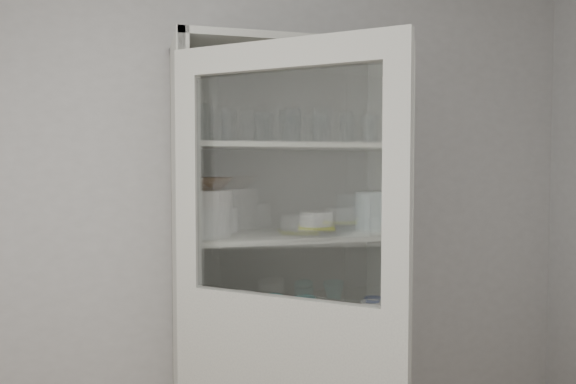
{
  "coord_description": "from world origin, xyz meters",
  "views": [
    {
      "loc": [
        -0.48,
        -1.14,
        1.57
      ],
      "look_at": [
        0.2,
        1.27,
        1.44
      ],
      "focal_mm": 35.0,
      "sensor_mm": 36.0,
      "label": 1
    }
  ],
  "objects": [
    {
      "name": "tumbler_9",
      "position": [
        0.22,
        1.27,
        1.74
      ],
      "size": [
        0.09,
        0.09,
        0.15
      ],
      "primitive_type": "cylinder",
      "rotation": [
        0.0,
        0.0,
        0.21
      ],
      "color": "silver",
      "rests_on": "shelf_glass"
    },
    {
      "name": "tumbler_4",
      "position": [
        0.17,
        1.14,
        1.73
      ],
      "size": [
        0.08,
        0.08,
        0.13
      ],
      "primitive_type": "cylinder",
      "rotation": [
        0.0,
        0.0,
        0.34
      ],
      "color": "silver",
      "rests_on": "shelf_glass"
    },
    {
      "name": "terracotta_bowl",
      "position": [
        -0.17,
        1.24,
        1.49
      ],
      "size": [
        0.27,
        0.27,
        0.06
      ],
      "primitive_type": "imported",
      "rotation": [
        0.0,
        0.0,
        -0.21
      ],
      "color": "#462D17",
      "rests_on": "cream_bowl"
    },
    {
      "name": "tumbler_2",
      "position": [
        -0.09,
        1.12,
        1.72
      ],
      "size": [
        0.08,
        0.08,
        0.13
      ],
      "primitive_type": "cylinder",
      "rotation": [
        0.0,
        0.0,
        0.42
      ],
      "color": "silver",
      "rests_on": "shelf_glass"
    },
    {
      "name": "white_canister",
      "position": [
        -0.01,
        1.27,
        0.93
      ],
      "size": [
        0.15,
        0.15,
        0.14
      ],
      "primitive_type": "cylinder",
      "rotation": [
        0.0,
        0.0,
        0.36
      ],
      "color": "white",
      "rests_on": "shelf_mugs"
    },
    {
      "name": "mug_white",
      "position": [
        0.56,
        1.17,
        0.91
      ],
      "size": [
        0.11,
        0.11,
        0.09
      ],
      "primitive_type": "imported",
      "rotation": [
        0.0,
        0.0,
        -0.19
      ],
      "color": "white",
      "rests_on": "shelf_mugs"
    },
    {
      "name": "tumbler_8",
      "position": [
        0.1,
        1.28,
        1.73
      ],
      "size": [
        0.09,
        0.09,
        0.13
      ],
      "primitive_type": "cylinder",
      "rotation": [
        0.0,
        0.0,
        -0.39
      ],
      "color": "silver",
      "rests_on": "shelf_glass"
    },
    {
      "name": "teal_jar",
      "position": [
        0.14,
        1.28,
        0.92
      ],
      "size": [
        0.09,
        0.09,
        0.11
      ],
      "color": "#207A76",
      "rests_on": "shelf_mugs"
    },
    {
      "name": "goblet_0",
      "position": [
        -0.21,
        1.38,
        1.75
      ],
      "size": [
        0.08,
        0.08,
        0.17
      ],
      "primitive_type": null,
      "color": "silver",
      "rests_on": "shelf_glass"
    },
    {
      "name": "tumbler_6",
      "position": [
        0.43,
        1.16,
        1.72
      ],
      "size": [
        0.08,
        0.08,
        0.13
      ],
      "primitive_type": "cylinder",
      "rotation": [
        0.0,
        0.0,
        0.38
      ],
      "color": "silver",
      "rests_on": "shelf_glass"
    },
    {
      "name": "plate_stack_front",
      "position": [
        -0.17,
        1.24,
        1.32
      ],
      "size": [
        0.21,
        0.21,
        0.13
      ],
      "primitive_type": "cylinder",
      "color": "white",
      "rests_on": "shelf_plates"
    },
    {
      "name": "measuring_cups",
      "position": [
        -0.1,
        1.19,
        0.88
      ],
      "size": [
        0.1,
        0.1,
        0.04
      ],
      "primitive_type": "cylinder",
      "color": "silver",
      "rests_on": "shelf_mugs"
    },
    {
      "name": "mug_blue",
      "position": [
        0.6,
        1.22,
        0.91
      ],
      "size": [
        0.13,
        0.13,
        0.09
      ],
      "primitive_type": "imported",
      "rotation": [
        0.0,
        0.0,
        0.13
      ],
      "color": "navy",
      "rests_on": "shelf_mugs"
    },
    {
      "name": "white_ramekin",
      "position": [
        0.32,
        1.25,
        1.32
      ],
      "size": [
        0.15,
        0.15,
        0.07
      ],
      "primitive_type": "cylinder",
      "rotation": [
        0.0,
        0.0,
        0.02
      ],
      "color": "white",
      "rests_on": "yellow_trivet"
    },
    {
      "name": "tumbler_5",
      "position": [
        0.53,
        1.12,
        1.72
      ],
      "size": [
        0.06,
        0.06,
        0.12
      ],
      "primitive_type": "cylinder",
      "rotation": [
        0.0,
        0.0,
        0.01
      ],
      "color": "silver",
      "rests_on": "shelf_glass"
    },
    {
      "name": "glass_platter",
      "position": [
        0.32,
        1.25,
        1.27
      ],
      "size": [
        0.4,
        0.4,
        0.02
      ],
      "primitive_type": "cylinder",
      "rotation": [
        0.0,
        0.0,
        -0.23
      ],
      "color": "silver",
      "rests_on": "shelf_plates"
    },
    {
      "name": "tumbler_1",
      "position": [
        0.05,
        1.16,
        1.72
      ],
      "size": [
        0.07,
        0.07,
        0.12
      ],
      "primitive_type": "cylinder",
      "rotation": [
        0.0,
        0.0,
        -0.06
      ],
      "color": "silver",
      "rests_on": "shelf_glass"
    },
    {
      "name": "goblet_3",
      "position": [
        0.61,
        1.35,
        1.74
      ],
      "size": [
        0.07,
        0.07,
        0.16
      ],
      "primitive_type": null,
      "color": "silver",
      "rests_on": "shelf_glass"
    },
    {
      "name": "tumbler_3",
      "position": [
        0.31,
        1.12,
        1.74
      ],
      "size": [
        0.1,
        0.1,
        0.15
      ],
      "primitive_type": "cylinder",
      "rotation": [
        0.0,
        0.0,
        0.42
      ],
      "color": "silver",
      "rests_on": "shelf_glass"
    },
    {
      "name": "cupboard_door",
      "position": [
        0.04,
        0.75,
        0.87
      ],
      "size": [
        0.7,
        0.63,
        2.0
      ],
      "rotation": [
        0.0,
        0.0,
        -0.72
      ],
      "color": "beige",
      "rests_on": "floor"
    },
    {
      "name": "goblet_2",
      "position": [
        0.38,
        1.39,
        1.75
      ],
      "size": [
        0.08,
        0.08,
        0.17
      ],
      "primitive_type": null,
      "color": "silver",
      "rests_on": "shelf_glass"
    },
    {
      "name": "mug_teal",
      "position": [
        0.29,
        1.29,
        0.91
      ],
      "size": [
        0.14,
        0.14,
        0.1
      ],
      "primitive_type": "imported",
      "rotation": [
        0.0,
        0.0,
        0.42
      ],
      "color": "#207A76",
      "rests_on": "shelf_mugs"
    },
    {
      "name": "goblet_1",
      "position": [
        0.22,
        1.37,
        1.75
      ],
      "size": [
        0.08,
        0.08,
        0.18
      ],
      "primitive_type": null,
      "color": "silver",
      "rests_on": "shelf_glass"
    },
    {
      "name": "tumbler_7",
      "position": [
        -0.21,
        1.3,
        1.73
      ],
      "size": [
        0.07,
        0.07,
        0.13
      ],
      "primitive_type": "cylinder",
      "rotation": [
        0.0,
        0.0,
        -0.04
      ],
      "color": "silver",
      "rests_on": "shelf_glass"
    },
    {
      "name": "grey_bowl_stack",
      "position": [
        0.6,
        1.26,
        1.35
      ],
      "size": [
        0.14,
        0.14,
        0.18
      ],
      "primitive_type": "cylinder",
      "color": "silver",
      "rests_on": "shelf_plates"
    },
    {
      "name": "pantry_cabinet",
      "position": [
        0.2,
        1.34,
        0.94
      ],
      "size": [
        1.0,
        0.45,
        2.1
      ],
      "color": "beige",
      "rests_on": "floor"
    },
    {
      "name": "yellow_trivet",
      "position": [
        0.32,
        1.25,
        1.29
      ],
      "size": [
        0.2,
        0.2,
        0.01
      ],
      "primitive_type": "cube",
      "rotation": [
        0.0,
        0.0,
        -0.29
      ],
      "color": "yellow",
      "rests_on": "glass_platter"
    },
    {
      "name": "tumbler_0",
      "position": [
        -0.19,
        1.12,
        1.73
      ],
      "size": [
        0.08,
        0.08,
        0.15
      ],
      "primitive_type": "cylinder",
      "rotation": [
        0.0,
        0.0,
        0.07
      ],
      "color": "silver",
      "rests_on": "shelf_glass"
    },
    {
      "name": "cream_bowl",
      "position": [
        -0.17,
        1.24,
        1.42
      ],
      "size": [
        0.3,
        0.3,
        0.07
      ],
      "primitive_type": "cylinder",
      "rotation": [
        0.0,
        0.0,
        0.41
      ],
      "color": "silver",
      "rests_on": "plate_stack_front"
    },
    {
      "name": "plate_stack_back",
      "position": [
        -0.11,
        1.4,
        1.32
      ],
      "size": [
        0.21,
        0.21,
        0.11
      ],
      "primitive_type": "cylinder",
      "color": "white",
      "rests_on": "shelf_plates"
    },
    {
      "name": "wall_back",
      "position": [
        0.0,
        1.5,
        1.3
      ],
      "size": [
        3.6,
        0.02,
        2.6
      ],
      "primitive_type": "cube",
      "color": "beige",
      "rests_on": "ground"
    }
  ]
}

